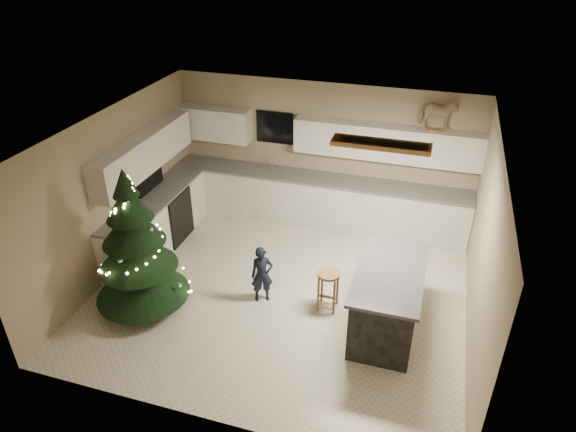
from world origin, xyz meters
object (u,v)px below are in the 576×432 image
Objects in this scene: toddler at (262,275)px; rocking_horse at (437,114)px; bar_stool at (328,282)px; christmas_tree at (137,253)px; island at (387,300)px.

rocking_horse is (2.13, 2.59, 1.83)m from toddler.
bar_stool is 3.29m from rocking_horse.
toddler is 1.44× the size of rocking_horse.
toddler is (1.64, 0.63, -0.47)m from christmas_tree.
christmas_tree is 3.56× the size of rocking_horse.
christmas_tree is at bearing 131.21° from rocking_horse.
toddler is at bearing 177.85° from island.
bar_stool is (-0.86, 0.16, -0.00)m from island.
bar_stool is 0.28× the size of christmas_tree.
rocking_horse is (1.14, 2.50, 1.81)m from bar_stool.
toddler is (-0.98, -0.09, -0.02)m from bar_stool.
rocking_horse reaches higher than island.
island reaches higher than toddler.
island is 3.55m from christmas_tree.
christmas_tree reaches higher than island.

